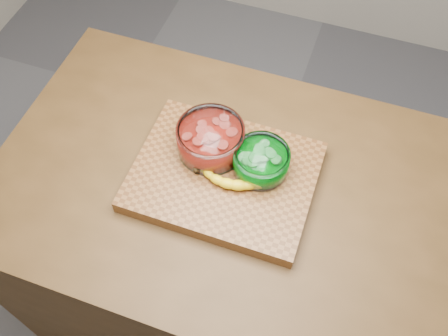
% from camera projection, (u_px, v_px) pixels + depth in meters
% --- Properties ---
extents(ground, '(3.50, 3.50, 0.00)m').
position_uv_depth(ground, '(224.00, 297.00, 2.03)').
color(ground, slate).
rests_on(ground, ground).
extents(counter, '(1.20, 0.80, 0.90)m').
position_uv_depth(counter, '(224.00, 252.00, 1.65)').
color(counter, '#4D3217').
rests_on(counter, ground).
extents(cutting_board, '(0.45, 0.35, 0.04)m').
position_uv_depth(cutting_board, '(224.00, 177.00, 1.26)').
color(cutting_board, brown).
rests_on(cutting_board, counter).
extents(bowl_red, '(0.17, 0.17, 0.08)m').
position_uv_depth(bowl_red, '(211.00, 140.00, 1.25)').
color(bowl_red, white).
rests_on(bowl_red, cutting_board).
extents(bowl_green, '(0.14, 0.14, 0.07)m').
position_uv_depth(bowl_green, '(261.00, 161.00, 1.22)').
color(bowl_green, white).
rests_on(bowl_green, cutting_board).
extents(banana, '(0.23, 0.13, 0.03)m').
position_uv_depth(banana, '(237.00, 172.00, 1.23)').
color(banana, yellow).
rests_on(banana, cutting_board).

